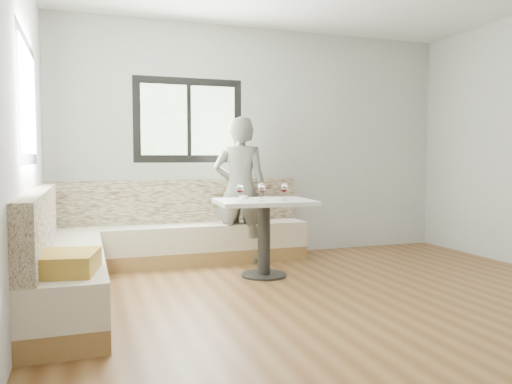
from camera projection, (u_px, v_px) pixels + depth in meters
room at (353, 132)px, 3.91m from camera, size 5.01×5.01×2.81m
banquette at (138, 246)px, 4.94m from camera, size 2.91×2.80×0.95m
table at (264, 219)px, 5.06m from camera, size 1.00×0.81×0.78m
person at (240, 190)px, 5.73m from camera, size 0.72×0.60×1.68m
olive_ramekin at (243, 197)px, 5.11m from camera, size 0.09×0.09×0.04m
wine_glass_a at (240, 189)px, 4.84m from camera, size 0.08×0.08×0.17m
wine_glass_b at (262, 189)px, 4.85m from camera, size 0.08×0.08×0.17m
wine_glass_c at (284, 189)px, 4.95m from camera, size 0.08×0.08×0.17m
wine_glass_d at (261, 187)px, 5.19m from camera, size 0.08×0.08×0.17m
wine_glass_e at (285, 187)px, 5.23m from camera, size 0.08×0.08×0.17m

